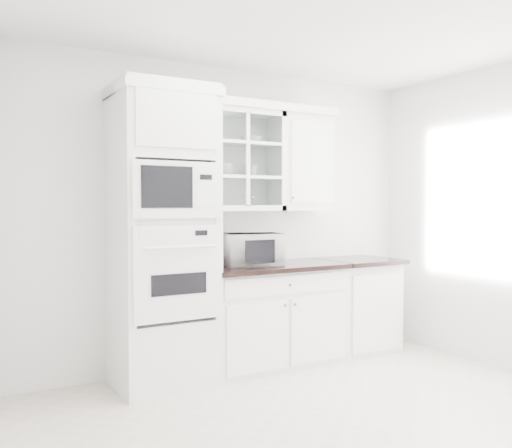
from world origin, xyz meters
TOP-DOWN VIEW (x-y plane):
  - ground at (0.00, 0.00)m, footprint 4.00×3.50m
  - room_shell at (0.00, 0.43)m, footprint 4.00×3.50m
  - oven_column at (-0.75, 1.42)m, footprint 0.76×0.68m
  - base_cabinet_run at (0.28, 1.45)m, footprint 1.32×0.67m
  - extra_base_cabinet at (1.28, 1.45)m, footprint 0.72×0.67m
  - upper_cabinet_glass at (0.03, 1.58)m, footprint 0.80×0.33m
  - upper_cabinet_solid at (0.71, 1.58)m, footprint 0.55×0.33m
  - crown_molding at (-0.07, 1.56)m, footprint 2.14×0.38m
  - countertop_microwave at (0.08, 1.44)m, footprint 0.57×0.51m
  - bowl_a at (-0.20, 1.58)m, footprint 0.21×0.21m
  - bowl_b at (0.15, 1.58)m, footprint 0.21×0.21m
  - cup_a at (-0.11, 1.57)m, footprint 0.16×0.16m
  - cup_b at (0.17, 1.59)m, footprint 0.14×0.14m

SIDE VIEW (x-z plane):
  - ground at x=0.00m, z-range 0.00..0.01m
  - base_cabinet_run at x=0.28m, z-range 0.00..0.92m
  - extra_base_cabinet at x=1.28m, z-range 0.00..0.92m
  - countertop_microwave at x=0.08m, z-range 0.92..1.20m
  - oven_column at x=-0.75m, z-range 0.00..2.40m
  - cup_a at x=-0.11m, z-range 1.71..1.82m
  - cup_b at x=0.17m, z-range 1.71..1.82m
  - room_shell at x=0.00m, z-range 0.43..3.13m
  - upper_cabinet_glass at x=0.03m, z-range 1.40..2.30m
  - upper_cabinet_solid at x=0.71m, z-range 1.40..2.30m
  - bowl_a at x=-0.20m, z-range 2.01..2.06m
  - bowl_b at x=0.15m, z-range 2.01..2.07m
  - crown_molding at x=-0.07m, z-range 2.30..2.37m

